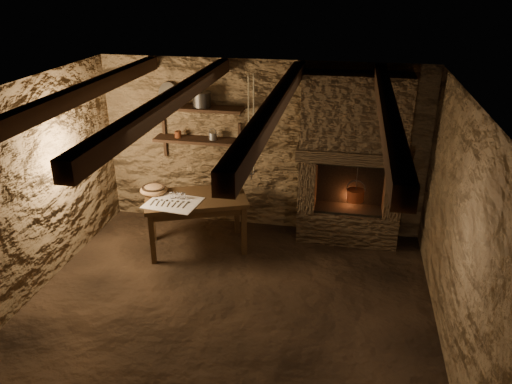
% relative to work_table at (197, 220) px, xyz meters
% --- Properties ---
extents(floor, '(4.50, 4.50, 0.00)m').
position_rel_work_table_xyz_m(floor, '(0.72, -1.17, -0.40)').
color(floor, black).
rests_on(floor, ground).
extents(back_wall, '(4.50, 0.04, 2.40)m').
position_rel_work_table_xyz_m(back_wall, '(0.72, 0.83, 0.80)').
color(back_wall, '#4F3A25').
rests_on(back_wall, floor).
extents(front_wall, '(4.50, 0.04, 2.40)m').
position_rel_work_table_xyz_m(front_wall, '(0.72, -3.17, 0.80)').
color(front_wall, '#4F3A25').
rests_on(front_wall, floor).
extents(left_wall, '(0.04, 4.00, 2.40)m').
position_rel_work_table_xyz_m(left_wall, '(-1.53, -1.17, 0.80)').
color(left_wall, '#4F3A25').
rests_on(left_wall, floor).
extents(right_wall, '(0.04, 4.00, 2.40)m').
position_rel_work_table_xyz_m(right_wall, '(2.97, -1.17, 0.80)').
color(right_wall, '#4F3A25').
rests_on(right_wall, floor).
extents(ceiling, '(4.50, 4.00, 0.04)m').
position_rel_work_table_xyz_m(ceiling, '(0.72, -1.17, 2.00)').
color(ceiling, black).
rests_on(ceiling, back_wall).
extents(beam_far_left, '(0.14, 3.95, 0.16)m').
position_rel_work_table_xyz_m(beam_far_left, '(-0.78, -1.17, 1.91)').
color(beam_far_left, black).
rests_on(beam_far_left, ceiling).
extents(beam_mid_left, '(0.14, 3.95, 0.16)m').
position_rel_work_table_xyz_m(beam_mid_left, '(0.22, -1.17, 1.91)').
color(beam_mid_left, black).
rests_on(beam_mid_left, ceiling).
extents(beam_mid_right, '(0.14, 3.95, 0.16)m').
position_rel_work_table_xyz_m(beam_mid_right, '(1.22, -1.17, 1.91)').
color(beam_mid_right, black).
rests_on(beam_mid_right, ceiling).
extents(beam_far_right, '(0.14, 3.95, 0.16)m').
position_rel_work_table_xyz_m(beam_far_right, '(2.22, -1.17, 1.91)').
color(beam_far_right, black).
rests_on(beam_far_right, ceiling).
extents(shelf_lower, '(1.25, 0.30, 0.04)m').
position_rel_work_table_xyz_m(shelf_lower, '(-0.13, 0.67, 0.90)').
color(shelf_lower, black).
rests_on(shelf_lower, back_wall).
extents(shelf_upper, '(1.25, 0.30, 0.04)m').
position_rel_work_table_xyz_m(shelf_upper, '(-0.13, 0.67, 1.35)').
color(shelf_upper, black).
rests_on(shelf_upper, back_wall).
extents(hearth, '(1.43, 0.51, 2.30)m').
position_rel_work_table_xyz_m(hearth, '(1.97, 0.60, 0.83)').
color(hearth, '#3A2B1D').
rests_on(hearth, floor).
extents(work_table, '(1.49, 1.17, 0.75)m').
position_rel_work_table_xyz_m(work_table, '(0.00, 0.00, 0.00)').
color(work_table, '#312011').
rests_on(work_table, floor).
extents(linen_cloth, '(0.72, 0.61, 0.01)m').
position_rel_work_table_xyz_m(linen_cloth, '(-0.22, -0.24, 0.35)').
color(linen_cloth, silver).
rests_on(linen_cloth, work_table).
extents(pewter_cutlery_row, '(0.57, 0.28, 0.01)m').
position_rel_work_table_xyz_m(pewter_cutlery_row, '(-0.22, -0.26, 0.36)').
color(pewter_cutlery_row, gray).
rests_on(pewter_cutlery_row, linen_cloth).
extents(drinking_glasses, '(0.21, 0.06, 0.08)m').
position_rel_work_table_xyz_m(drinking_glasses, '(-0.20, -0.11, 0.39)').
color(drinking_glasses, white).
rests_on(drinking_glasses, linen_cloth).
extents(stoneware_jug, '(0.16, 0.16, 0.49)m').
position_rel_work_table_xyz_m(stoneware_jug, '(0.44, 0.23, 0.55)').
color(stoneware_jug, '#A58120').
rests_on(stoneware_jug, work_table).
extents(wooden_bowl, '(0.36, 0.36, 0.13)m').
position_rel_work_table_xyz_m(wooden_bowl, '(-0.58, 0.02, 0.39)').
color(wooden_bowl, olive).
rests_on(wooden_bowl, work_table).
extents(iron_stockpot, '(0.28, 0.28, 0.18)m').
position_rel_work_table_xyz_m(iron_stockpot, '(-0.06, 0.67, 1.46)').
color(iron_stockpot, '#2C2A27').
rests_on(iron_stockpot, shelf_upper).
extents(tin_pan, '(0.32, 0.21, 0.29)m').
position_rel_work_table_xyz_m(tin_pan, '(-0.57, 0.77, 1.51)').
color(tin_pan, '#A7A7A2').
rests_on(tin_pan, shelf_upper).
extents(small_kettle, '(0.17, 0.15, 0.15)m').
position_rel_work_table_xyz_m(small_kettle, '(0.07, 0.67, 0.97)').
color(small_kettle, '#A7A7A2').
rests_on(small_kettle, shelf_lower).
extents(rusty_tin, '(0.10, 0.10, 0.09)m').
position_rel_work_table_xyz_m(rusty_tin, '(-0.43, 0.67, 0.96)').
color(rusty_tin, '#522210').
rests_on(rusty_tin, shelf_lower).
extents(red_pot, '(0.27, 0.27, 0.54)m').
position_rel_work_table_xyz_m(red_pot, '(2.05, 0.55, 0.31)').
color(red_pot, maroon).
rests_on(red_pot, hearth).
extents(hanging_ropes, '(0.08, 0.08, 1.20)m').
position_rel_work_table_xyz_m(hanging_ropes, '(0.77, -0.12, 1.40)').
color(hanging_ropes, beige).
rests_on(hanging_ropes, ceiling).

